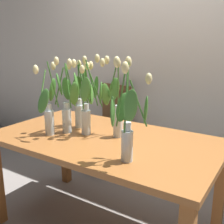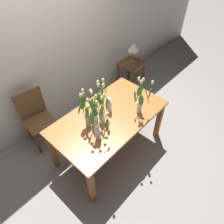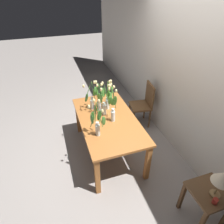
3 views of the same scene
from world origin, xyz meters
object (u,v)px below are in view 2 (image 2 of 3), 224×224
object	(u,v)px
tulip_vase_3	(86,111)
tulip_vase_5	(95,118)
tulip_vase_0	(99,128)
pillar_candle	(138,60)
tulip_vase_4	(141,100)
tulip_vase_1	(107,102)
side_table	(131,68)
table_lamp	(133,47)
tulip_vase_2	(100,108)
dining_table	(109,121)
dining_chair	(36,116)

from	to	relation	value
tulip_vase_3	tulip_vase_5	size ratio (longest dim) A/B	1.01
tulip_vase_0	pillar_candle	xyz separation A→B (m)	(2.00, 0.90, -0.34)
tulip_vase_4	tulip_vase_1	bearing A→B (deg)	130.75
tulip_vase_3	side_table	distance (m)	2.00
tulip_vase_4	tulip_vase_5	distance (m)	0.66
tulip_vase_4	table_lamp	distance (m)	1.64
tulip_vase_3	table_lamp	xyz separation A→B (m)	(1.86, 0.70, -0.11)
tulip_vase_0	tulip_vase_2	size ratio (longest dim) A/B	0.97
dining_table	tulip_vase_3	distance (m)	0.44
tulip_vase_3	side_table	size ratio (longest dim) A/B	1.01
tulip_vase_0	table_lamp	xyz separation A→B (m)	(1.92, 0.98, -0.07)
tulip_vase_2	side_table	xyz separation A→B (m)	(1.66, 0.78, -0.54)
tulip_vase_4	tulip_vase_5	world-z (taller)	tulip_vase_4
tulip_vase_1	tulip_vase_4	xyz separation A→B (m)	(0.29, -0.34, 0.05)
dining_table	tulip_vase_1	world-z (taller)	tulip_vase_1
tulip_vase_1	table_lamp	distance (m)	1.69
tulip_vase_5	dining_table	bearing A→B (deg)	9.74
tulip_vase_4	pillar_candle	xyz separation A→B (m)	(1.32, 0.99, -0.38)
tulip_vase_2	dining_chair	bearing A→B (deg)	114.91
tulip_vase_4	tulip_vase_0	bearing A→B (deg)	172.77
tulip_vase_0	dining_table	bearing A→B (deg)	25.87
dining_table	side_table	distance (m)	1.73
tulip_vase_3	tulip_vase_5	xyz separation A→B (m)	(-0.00, -0.16, 0.00)
tulip_vase_3	tulip_vase_5	bearing A→B (deg)	-91.68
tulip_vase_1	dining_table	bearing A→B (deg)	-120.00
tulip_vase_4	tulip_vase_5	size ratio (longest dim) A/B	1.07
tulip_vase_1	side_table	xyz separation A→B (m)	(1.47, 0.71, -0.49)
dining_table	tulip_vase_4	bearing A→B (deg)	-37.53
tulip_vase_0	tulip_vase_1	world-z (taller)	tulip_vase_1
tulip_vase_0	table_lamp	bearing A→B (deg)	27.13
tulip_vase_1	tulip_vase_2	bearing A→B (deg)	-159.99
tulip_vase_3	tulip_vase_0	bearing A→B (deg)	-102.42
tulip_vase_1	dining_chair	world-z (taller)	tulip_vase_1
tulip_vase_3	pillar_candle	xyz separation A→B (m)	(1.94, 0.62, -0.38)
table_lamp	pillar_candle	distance (m)	0.29
table_lamp	side_table	bearing A→B (deg)	-157.77
tulip_vase_4	side_table	xyz separation A→B (m)	(1.18, 1.05, -0.54)
dining_table	tulip_vase_0	xyz separation A→B (m)	(-0.35, -0.17, 0.27)
dining_chair	side_table	distance (m)	2.10
dining_table	tulip_vase_5	distance (m)	0.44
dining_chair	table_lamp	size ratio (longest dim) A/B	2.34
tulip_vase_0	dining_chair	world-z (taller)	tulip_vase_0
dining_table	pillar_candle	distance (m)	1.81
dining_table	tulip_vase_4	size ratio (longest dim) A/B	2.73
tulip_vase_1	pillar_candle	distance (m)	1.77
table_lamp	dining_table	bearing A→B (deg)	-152.60
dining_table	tulip_vase_3	bearing A→B (deg)	158.44
tulip_vase_3	table_lamp	size ratio (longest dim) A/B	1.39
tulip_vase_4	dining_chair	xyz separation A→B (m)	(-0.91, 1.22, -0.44)
tulip_vase_2	side_table	bearing A→B (deg)	25.24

